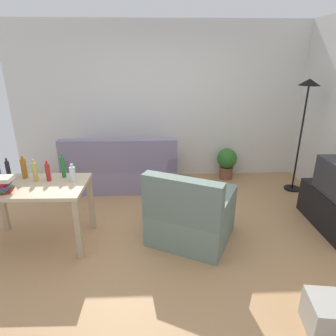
{
  "coord_description": "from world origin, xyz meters",
  "views": [
    {
      "loc": [
        -0.03,
        -3.06,
        2.1
      ],
      "look_at": [
        0.1,
        0.5,
        0.75
      ],
      "focal_mm": 31.16,
      "sensor_mm": 36.0,
      "label": 1
    }
  ],
  "objects_px": {
    "bottle_amber": "(24,168)",
    "potted_plant": "(227,161)",
    "armchair": "(190,216)",
    "bottle_dark": "(8,170)",
    "bottle_red": "(48,172)",
    "bottle_green": "(63,167)",
    "book_stack": "(0,184)",
    "couch": "(122,170)",
    "bottle_clear": "(73,174)",
    "torchiere_lamp": "(306,106)",
    "tv_stand": "(335,211)",
    "desk": "(33,194)",
    "bottle_squat": "(35,172)"
  },
  "relations": [
    {
      "from": "bottle_green",
      "to": "book_stack",
      "type": "bearing_deg",
      "value": -144.43
    },
    {
      "from": "bottle_dark",
      "to": "bottle_clear",
      "type": "distance_m",
      "value": 0.75
    },
    {
      "from": "couch",
      "to": "bottle_clear",
      "type": "bearing_deg",
      "value": 75.97
    },
    {
      "from": "torchiere_lamp",
      "to": "book_stack",
      "type": "bearing_deg",
      "value": -158.54
    },
    {
      "from": "torchiere_lamp",
      "to": "bottle_clear",
      "type": "relative_size",
      "value": 8.68
    },
    {
      "from": "desk",
      "to": "bottle_green",
      "type": "height_order",
      "value": "bottle_green"
    },
    {
      "from": "bottle_dark",
      "to": "bottle_red",
      "type": "height_order",
      "value": "bottle_dark"
    },
    {
      "from": "armchair",
      "to": "bottle_clear",
      "type": "bearing_deg",
      "value": 21.65
    },
    {
      "from": "couch",
      "to": "tv_stand",
      "type": "relative_size",
      "value": 1.67
    },
    {
      "from": "desk",
      "to": "potted_plant",
      "type": "bearing_deg",
      "value": 36.12
    },
    {
      "from": "couch",
      "to": "desk",
      "type": "xyz_separation_m",
      "value": [
        -0.81,
        -1.59,
        0.34
      ]
    },
    {
      "from": "couch",
      "to": "bottle_clear",
      "type": "relative_size",
      "value": 8.81
    },
    {
      "from": "couch",
      "to": "torchiere_lamp",
      "type": "bearing_deg",
      "value": 175.85
    },
    {
      "from": "potted_plant",
      "to": "bottle_squat",
      "type": "relative_size",
      "value": 2.18
    },
    {
      "from": "bottle_green",
      "to": "potted_plant",
      "type": "bearing_deg",
      "value": 35.27
    },
    {
      "from": "desk",
      "to": "potted_plant",
      "type": "relative_size",
      "value": 2.12
    },
    {
      "from": "armchair",
      "to": "bottle_dark",
      "type": "distance_m",
      "value": 2.19
    },
    {
      "from": "potted_plant",
      "to": "bottle_green",
      "type": "xyz_separation_m",
      "value": [
        -2.38,
        -1.69,
        0.56
      ]
    },
    {
      "from": "torchiere_lamp",
      "to": "armchair",
      "type": "distance_m",
      "value": 2.6
    },
    {
      "from": "armchair",
      "to": "potted_plant",
      "type": "bearing_deg",
      "value": -88.57
    },
    {
      "from": "bottle_amber",
      "to": "bottle_green",
      "type": "height_order",
      "value": "bottle_green"
    },
    {
      "from": "desk",
      "to": "bottle_squat",
      "type": "distance_m",
      "value": 0.25
    },
    {
      "from": "couch",
      "to": "bottle_squat",
      "type": "distance_m",
      "value": 1.77
    },
    {
      "from": "armchair",
      "to": "couch",
      "type": "bearing_deg",
      "value": -31.93
    },
    {
      "from": "couch",
      "to": "potted_plant",
      "type": "relative_size",
      "value": 3.23
    },
    {
      "from": "bottle_squat",
      "to": "bottle_red",
      "type": "relative_size",
      "value": 1.06
    },
    {
      "from": "couch",
      "to": "torchiere_lamp",
      "type": "relative_size",
      "value": 1.02
    },
    {
      "from": "couch",
      "to": "bottle_amber",
      "type": "distance_m",
      "value": 1.78
    },
    {
      "from": "torchiere_lamp",
      "to": "bottle_green",
      "type": "height_order",
      "value": "torchiere_lamp"
    },
    {
      "from": "torchiere_lamp",
      "to": "bottle_clear",
      "type": "xyz_separation_m",
      "value": [
        -3.27,
        -1.28,
        -0.56
      ]
    },
    {
      "from": "desk",
      "to": "bottle_clear",
      "type": "relative_size",
      "value": 5.8
    },
    {
      "from": "bottle_squat",
      "to": "bottle_red",
      "type": "xyz_separation_m",
      "value": [
        0.15,
        -0.0,
        -0.01
      ]
    },
    {
      "from": "armchair",
      "to": "bottle_clear",
      "type": "xyz_separation_m",
      "value": [
        -1.36,
        0.11,
        0.53
      ]
    },
    {
      "from": "potted_plant",
      "to": "bottle_squat",
      "type": "bearing_deg",
      "value": -146.24
    },
    {
      "from": "bottle_amber",
      "to": "bottle_red",
      "type": "distance_m",
      "value": 0.32
    },
    {
      "from": "tv_stand",
      "to": "bottle_red",
      "type": "distance_m",
      "value": 3.61
    },
    {
      "from": "torchiere_lamp",
      "to": "potted_plant",
      "type": "xyz_separation_m",
      "value": [
        -1.02,
        0.52,
        -1.08
      ]
    },
    {
      "from": "bottle_amber",
      "to": "bottle_red",
      "type": "relative_size",
      "value": 1.12
    },
    {
      "from": "book_stack",
      "to": "potted_plant",
      "type": "bearing_deg",
      "value": 35.33
    },
    {
      "from": "bottle_squat",
      "to": "bottle_green",
      "type": "height_order",
      "value": "bottle_green"
    },
    {
      "from": "armchair",
      "to": "book_stack",
      "type": "relative_size",
      "value": 4.49
    },
    {
      "from": "tv_stand",
      "to": "desk",
      "type": "bearing_deg",
      "value": 92.83
    },
    {
      "from": "torchiere_lamp",
      "to": "book_stack",
      "type": "xyz_separation_m",
      "value": [
        -3.95,
        -1.55,
        -0.57
      ]
    },
    {
      "from": "desk",
      "to": "armchair",
      "type": "relative_size",
      "value": 1.03
    },
    {
      "from": "potted_plant",
      "to": "armchair",
      "type": "height_order",
      "value": "armchair"
    },
    {
      "from": "armchair",
      "to": "bottle_squat",
      "type": "relative_size",
      "value": 4.5
    },
    {
      "from": "torchiere_lamp",
      "to": "book_stack",
      "type": "height_order",
      "value": "torchiere_lamp"
    },
    {
      "from": "bottle_green",
      "to": "book_stack",
      "type": "height_order",
      "value": "bottle_green"
    },
    {
      "from": "bottle_amber",
      "to": "potted_plant",
      "type": "bearing_deg",
      "value": 30.83
    },
    {
      "from": "bottle_dark",
      "to": "bottle_clear",
      "type": "xyz_separation_m",
      "value": [
        0.75,
        -0.06,
        -0.03
      ]
    }
  ]
}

